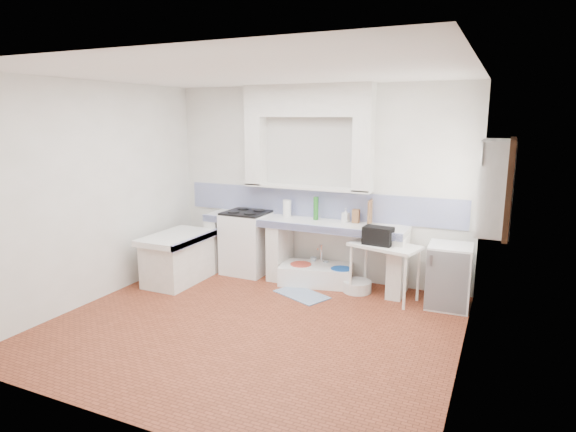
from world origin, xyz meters
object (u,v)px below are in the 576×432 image
at_px(sink, 316,275).
at_px(stove, 247,243).
at_px(side_table, 384,271).
at_px(fridge, 449,276).

bearing_deg(sink, stove, 165.21).
distance_m(sink, side_table, 1.06).
xyz_separation_m(stove, fridge, (2.98, -0.16, -0.06)).
distance_m(stove, fridge, 2.98).
relative_size(sink, side_table, 1.16).
bearing_deg(fridge, sink, 173.98).
xyz_separation_m(stove, side_table, (2.17, -0.21, -0.10)).
distance_m(side_table, fridge, 0.81).
relative_size(side_table, fridge, 1.09).
xyz_separation_m(stove, sink, (1.15, -0.04, -0.34)).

